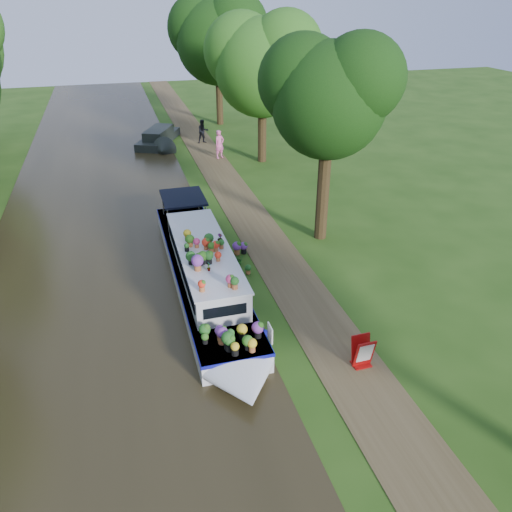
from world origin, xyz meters
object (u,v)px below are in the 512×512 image
Objects in this scene: pedestrian_pink at (220,144)px; pedestrian_dark at (203,131)px; sandwich_board at (363,353)px; plant_boat at (205,272)px; second_boat at (159,138)px.

pedestrian_dark is at bearing 72.57° from pedestrian_pink.
pedestrian_dark reaches higher than sandwich_board.
plant_boat is at bearing -127.09° from pedestrian_pink.
plant_boat reaches higher than pedestrian_pink.
plant_boat is 2.06× the size of second_boat.
pedestrian_pink is at bearing -95.09° from pedestrian_dark.
plant_boat is 13.48× the size of sandwich_board.
sandwich_board is 0.53× the size of pedestrian_pink.
second_boat is (0.50, 21.29, -0.37)m from plant_boat.
plant_boat is 21.30m from second_boat.
plant_boat is at bearing 122.88° from sandwich_board.
second_boat reaches higher than sandwich_board.
second_boat is at bearing 95.38° from sandwich_board.
sandwich_board is (3.32, -26.83, -0.00)m from second_boat.
second_boat is at bearing 105.00° from pedestrian_pink.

